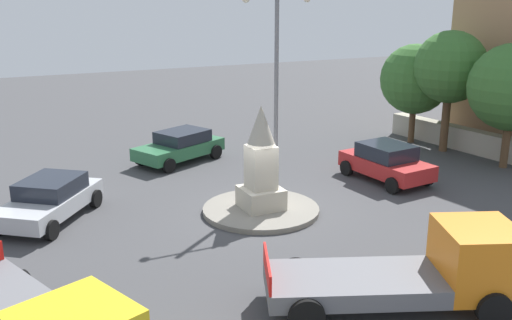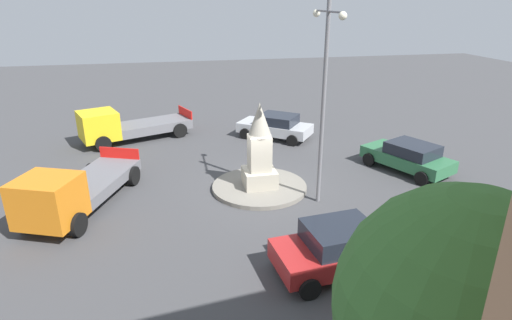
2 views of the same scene
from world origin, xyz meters
TOP-DOWN VIEW (x-y plane):
  - ground_plane at (0.00, 0.00)m, footprint 80.00×80.00m
  - traffic_island at (0.00, 0.00)m, footprint 4.07×4.07m
  - monument at (0.00, 0.00)m, footprint 1.36×1.36m
  - streetlamp at (-1.63, -2.07)m, footprint 2.75×0.28m
  - car_green_parked_left at (0.52, -7.31)m, footprint 4.51×3.38m
  - car_red_far_side at (-6.17, -1.07)m, footprint 2.38×4.03m
  - car_silver_parked_right at (6.71, -2.44)m, footprint 4.01×4.44m
  - truck_orange_passing at (-0.81, 7.38)m, footprint 6.31×4.08m
  - truck_yellow_waiting at (7.86, 6.15)m, footprint 4.05×6.44m
  - tree_far_corner at (-12.01, -0.33)m, footprint 3.72×3.72m

SIDE VIEW (x-z plane):
  - ground_plane at x=0.00m, z-range 0.00..0.00m
  - traffic_island at x=0.00m, z-range 0.00..0.18m
  - car_silver_parked_right at x=6.71m, z-range 0.03..1.45m
  - car_green_parked_left at x=0.52m, z-range 0.04..1.44m
  - car_red_far_side at x=-6.17m, z-range 0.03..1.55m
  - truck_yellow_waiting at x=7.86m, z-range -0.04..1.90m
  - truck_orange_passing at x=-0.81m, z-range -0.07..1.98m
  - monument at x=0.00m, z-range -0.04..3.59m
  - tree_far_corner at x=-12.01m, z-range 0.83..6.24m
  - streetlamp at x=-1.63m, z-range 0.79..8.46m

